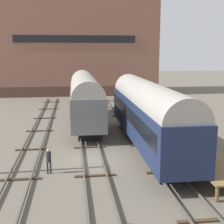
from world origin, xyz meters
The scene contains 10 objects.
ground_plane centered at (0.00, 0.00, 0.00)m, with size 200.00×200.00×0.00m, color #60594C.
track_left centered at (-4.65, 0.00, 0.14)m, with size 2.60×60.00×0.26m.
track_middle centered at (0.00, 0.00, 0.14)m, with size 2.60×60.00×0.26m.
track_right centered at (4.65, 0.00, 0.14)m, with size 2.60×60.00×0.26m.
train_car_navy centered at (4.65, 2.29, 3.09)m, with size 3.07×18.06×5.44m.
train_car_grey centered at (0.00, 11.40, 3.07)m, with size 3.10×16.37×5.41m.
station_platform centered at (7.32, -0.55, 0.89)m, with size 2.70×13.62×0.96m.
bench centered at (7.40, 0.43, 1.45)m, with size 1.40×0.40×0.91m.
person_worker centered at (-2.92, -2.17, 1.01)m, with size 0.32×0.32×1.69m.
warehouse_building centered at (-0.67, 38.44, 8.95)m, with size 29.37×11.54×17.91m.
Camera 1 is at (-1.26, -21.63, 7.81)m, focal length 50.00 mm.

